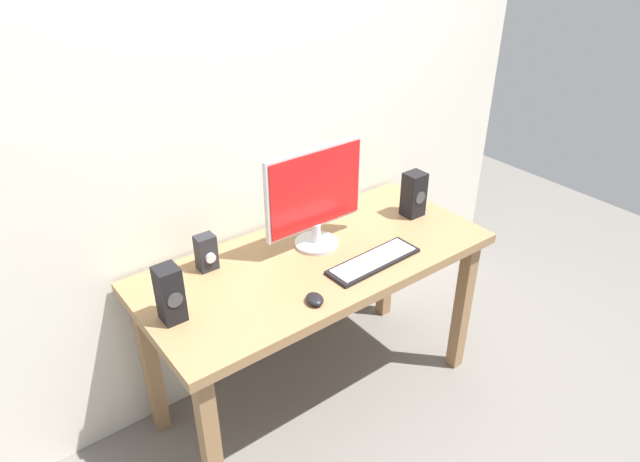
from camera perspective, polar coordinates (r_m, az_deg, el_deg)
The scene contains 9 objects.
ground_plane at distance 2.89m, azimuth -0.29°, elevation -15.71°, with size 6.00×6.00×0.00m, color slate.
wall_back at distance 2.38m, azimuth -6.07°, elevation 16.16°, with size 3.06×0.04×3.00m, color silver.
desk at distance 2.44m, azimuth -0.33°, elevation -4.57°, with size 1.50×0.67×0.78m.
monitor at distance 2.36m, azimuth -0.50°, elevation 3.56°, with size 0.47×0.19×0.44m.
keyboard_primary at distance 2.36m, azimuth 5.34°, elevation -2.99°, with size 0.43×0.15×0.02m.
mouse at distance 2.13m, azimuth -0.54°, elevation -6.79°, with size 0.06×0.08×0.03m, color black.
speaker_right at distance 2.69m, azimuth 9.30°, elevation 3.62°, with size 0.09×0.09×0.21m.
speaker_left at distance 2.06m, azimuth -14.71°, elevation -6.09°, with size 0.08×0.09×0.22m.
audio_controller at distance 2.32m, azimuth -11.24°, elevation -2.11°, with size 0.08×0.07×0.15m.
Camera 1 is at (-1.20, -1.60, 2.08)m, focal length 32.18 mm.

